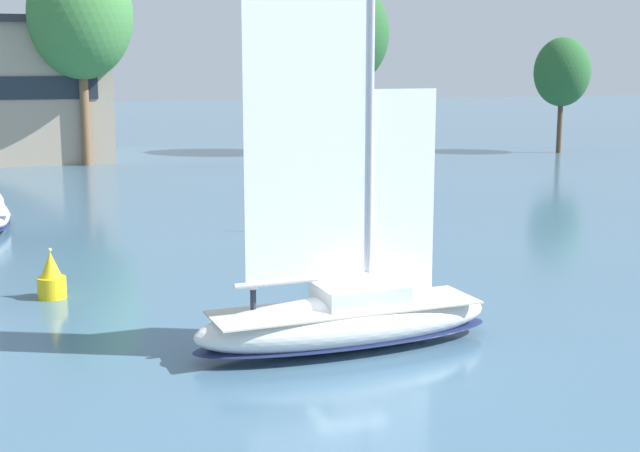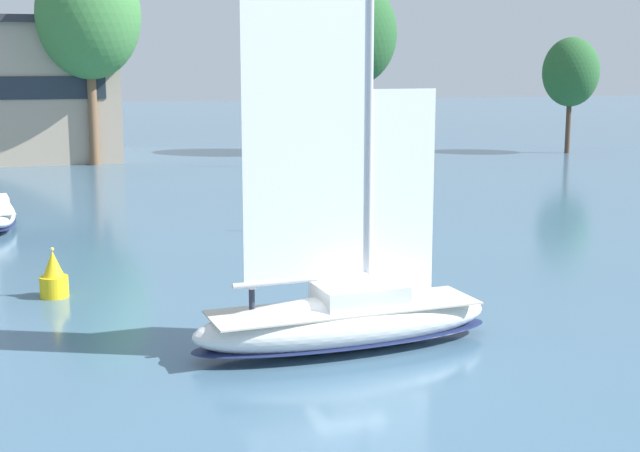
% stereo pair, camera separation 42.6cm
% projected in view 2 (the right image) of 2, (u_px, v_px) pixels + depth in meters
% --- Properties ---
extents(ground_plane, '(400.00, 400.00, 0.00)m').
position_uv_depth(ground_plane, '(345.00, 347.00, 31.10)').
color(ground_plane, '#42667F').
extents(tree_shore_left, '(6.05, 6.05, 12.44)m').
position_uv_depth(tree_shore_left, '(571.00, 72.00, 95.74)').
color(tree_shore_left, '#4C3828').
rests_on(tree_shore_left, ground).
extents(tree_shore_center, '(9.76, 9.76, 20.09)m').
position_uv_depth(tree_shore_center, '(88.00, 16.00, 83.58)').
color(tree_shore_center, brown).
rests_on(tree_shore_center, ground).
extents(tree_shore_right, '(8.81, 8.81, 18.14)m').
position_uv_depth(tree_shore_right, '(355.00, 34.00, 93.85)').
color(tree_shore_right, '#4C3828').
rests_on(tree_shore_right, ground).
extents(sailboat_main, '(11.12, 3.84, 15.02)m').
position_uv_depth(sailboat_main, '(345.00, 315.00, 30.90)').
color(sailboat_main, white).
rests_on(sailboat_main, ground).
extents(sailboat_moored_far_slip, '(4.25, 8.74, 11.59)m').
position_uv_depth(sailboat_moored_far_slip, '(327.00, 160.00, 82.90)').
color(sailboat_moored_far_slip, '#194C47').
rests_on(sailboat_moored_far_slip, ground).
extents(sailboat_moored_outer_mooring, '(2.77, 5.86, 7.80)m').
position_uv_depth(sailboat_moored_outer_mooring, '(382.00, 226.00, 51.02)').
color(sailboat_moored_outer_mooring, navy).
rests_on(sailboat_moored_outer_mooring, ground).
extents(channel_buoy, '(1.20, 1.20, 2.15)m').
position_uv_depth(channel_buoy, '(54.00, 277.00, 37.63)').
color(channel_buoy, yellow).
rests_on(channel_buoy, ground).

